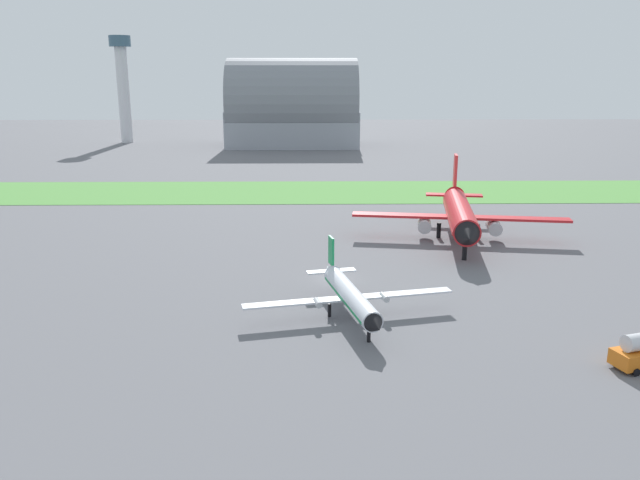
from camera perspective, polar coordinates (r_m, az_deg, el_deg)
name	(u,v)px	position (r m, az deg, el deg)	size (l,w,h in m)	color
ground_plane	(335,279)	(79.79, 1.35, -3.54)	(600.00, 600.00, 0.00)	slate
grass_taxiway_strip	(324,192)	(139.58, 0.34, 4.42)	(360.00, 28.00, 0.08)	#549342
airplane_midfield_jet	(460,214)	(99.80, 12.62, 2.37)	(33.42, 32.91, 11.84)	red
airplane_foreground_turboprop	(350,295)	(66.64, 2.74, -5.01)	(22.70, 19.55, 6.88)	silver
hangar_distant	(293,110)	(233.10, -2.50, 11.79)	(47.26, 31.12, 31.24)	#9399A3
control_tower	(123,81)	(256.08, -17.54, 13.66)	(8.00, 8.00, 39.67)	silver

